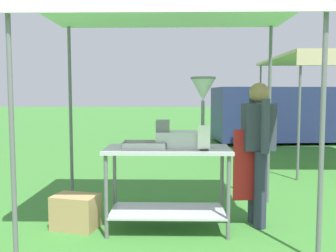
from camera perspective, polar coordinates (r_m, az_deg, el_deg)
name	(u,v)px	position (r m, az deg, el deg)	size (l,w,h in m)	color
ground_plane	(170,155)	(9.22, 0.31, -4.42)	(70.00, 70.00, 0.00)	#3D7F33
stall_canopy	(168,14)	(4.22, -0.03, 16.53)	(2.90, 2.06, 2.44)	slate
donut_cart	(168,172)	(4.12, -0.06, -6.92)	(1.35, 0.65, 0.91)	#B7B7BC
donut_tray	(145,146)	(4.04, -3.55, -3.10)	(0.47, 0.32, 0.07)	#B7B7BC
donut_fryer	(188,122)	(4.02, 2.99, 0.66)	(0.63, 0.28, 0.76)	#B7B7BC
menu_sign	(204,140)	(3.87, 5.45, -2.09)	(0.13, 0.05, 0.26)	black
vendor	(257,146)	(4.34, 13.40, -2.98)	(0.46, 0.54, 1.61)	#2D3347
supply_crate	(76,212)	(4.38, -13.80, -12.52)	(0.54, 0.42, 0.38)	tan
van_navy	(295,114)	(12.29, 18.64, 1.76)	(5.09, 2.43, 1.69)	navy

